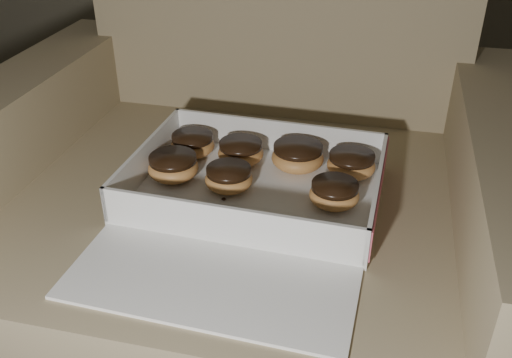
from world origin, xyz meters
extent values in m
cube|color=#8D7B5A|center=(-0.35, 1.01, 0.21)|extent=(0.73, 0.73, 0.42)
cube|color=#8D7B5A|center=(-0.74, 1.01, 0.28)|extent=(0.12, 0.73, 0.56)
cube|color=#8D7B5A|center=(0.05, 1.01, 0.28)|extent=(0.12, 0.73, 0.56)
cube|color=white|center=(-0.31, 0.98, 0.43)|extent=(0.39, 0.30, 0.01)
cube|color=white|center=(-0.31, 1.12, 0.46)|extent=(0.38, 0.02, 0.06)
cube|color=white|center=(-0.32, 0.84, 0.46)|extent=(0.38, 0.02, 0.06)
cube|color=white|center=(-0.50, 0.98, 0.46)|extent=(0.02, 0.28, 0.06)
cube|color=white|center=(-0.13, 0.97, 0.46)|extent=(0.02, 0.28, 0.06)
cube|color=#C54F63|center=(-0.12, 0.97, 0.46)|extent=(0.01, 0.28, 0.05)
cube|color=white|center=(-0.32, 0.76, 0.43)|extent=(0.38, 0.17, 0.01)
ellipsoid|color=#E2A04F|center=(-0.17, 1.06, 0.45)|extent=(0.08, 0.08, 0.04)
cylinder|color=black|center=(-0.17, 1.06, 0.47)|extent=(0.07, 0.07, 0.01)
ellipsoid|color=#E2A04F|center=(-0.35, 0.97, 0.45)|extent=(0.08, 0.08, 0.04)
cylinder|color=black|center=(-0.35, 0.97, 0.47)|extent=(0.07, 0.07, 0.01)
ellipsoid|color=#E2A04F|center=(-0.19, 0.96, 0.45)|extent=(0.08, 0.08, 0.04)
cylinder|color=black|center=(-0.19, 0.96, 0.47)|extent=(0.07, 0.07, 0.01)
ellipsoid|color=#E2A04F|center=(-0.45, 1.06, 0.45)|extent=(0.08, 0.08, 0.04)
cylinder|color=black|center=(-0.45, 1.06, 0.47)|extent=(0.07, 0.07, 0.01)
ellipsoid|color=#E2A04F|center=(-0.26, 1.06, 0.45)|extent=(0.09, 0.09, 0.04)
cylinder|color=black|center=(-0.26, 1.06, 0.47)|extent=(0.08, 0.08, 0.01)
ellipsoid|color=#E2A04F|center=(-0.45, 0.98, 0.45)|extent=(0.08, 0.08, 0.04)
cylinder|color=black|center=(-0.45, 0.98, 0.47)|extent=(0.08, 0.08, 0.01)
ellipsoid|color=#E2A04F|center=(-0.36, 1.06, 0.45)|extent=(0.08, 0.08, 0.04)
cylinder|color=black|center=(-0.36, 1.06, 0.47)|extent=(0.07, 0.07, 0.01)
ellipsoid|color=black|center=(-0.33, 0.86, 0.43)|extent=(0.01, 0.01, 0.00)
ellipsoid|color=black|center=(-0.45, 0.91, 0.43)|extent=(0.01, 0.01, 0.00)
ellipsoid|color=black|center=(-0.45, 0.92, 0.43)|extent=(0.01, 0.01, 0.00)
ellipsoid|color=black|center=(-0.22, 0.91, 0.43)|extent=(0.01, 0.01, 0.00)
ellipsoid|color=black|center=(-0.35, 0.94, 0.43)|extent=(0.01, 0.01, 0.00)
camera|label=1|loc=(-0.14, 0.24, 0.91)|focal=40.00mm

